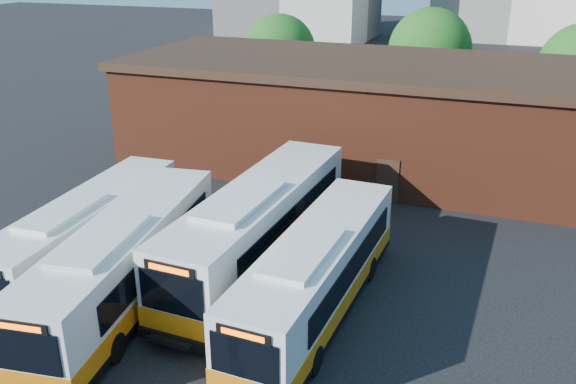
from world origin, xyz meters
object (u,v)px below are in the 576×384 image
(bus_midwest, at_px, (126,265))
(bus_mideast, at_px, (259,229))
(bus_west, at_px, (88,235))
(bus_east, at_px, (317,277))

(bus_midwest, distance_m, bus_mideast, 5.68)
(bus_west, xyz_separation_m, bus_east, (10.09, -0.11, 0.06))
(bus_mideast, distance_m, bus_east, 4.32)
(bus_mideast, relative_size, bus_east, 1.12)
(bus_mideast, xyz_separation_m, bus_east, (3.40, -2.67, -0.19))
(bus_west, distance_m, bus_mideast, 7.17)
(bus_west, bearing_deg, bus_midwest, -33.69)
(bus_midwest, relative_size, bus_east, 1.05)
(bus_west, height_order, bus_midwest, bus_midwest)
(bus_midwest, bearing_deg, bus_mideast, 43.49)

